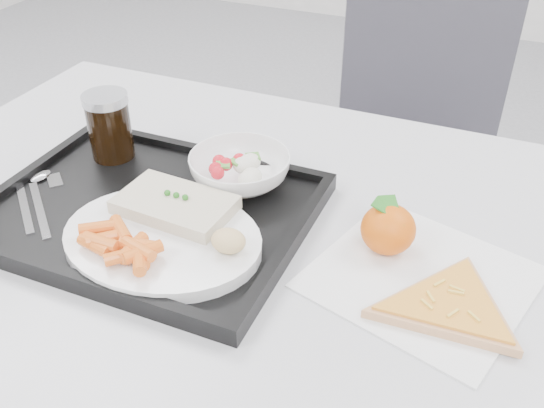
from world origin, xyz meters
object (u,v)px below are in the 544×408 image
(tray, at_px, (149,212))
(pizza_slice, at_px, (450,306))
(table, at_px, (251,256))
(salad_bowl, at_px, (240,170))
(dinner_plate, at_px, (162,240))
(chair, at_px, (409,135))
(tangerine, at_px, (388,229))
(cola_glass, at_px, (109,125))

(tray, xyz_separation_m, pizza_slice, (0.43, -0.03, 0.00))
(table, relative_size, salad_bowl, 7.89)
(dinner_plate, bearing_deg, salad_bowl, 80.67)
(dinner_plate, distance_m, salad_bowl, 0.18)
(dinner_plate, relative_size, salad_bowl, 1.78)
(tray, xyz_separation_m, dinner_plate, (0.06, -0.06, 0.02))
(chair, relative_size, tray, 2.07)
(salad_bowl, bearing_deg, chair, 78.54)
(dinner_plate, distance_m, tangerine, 0.30)
(tray, height_order, pizza_slice, tray)
(tangerine, bearing_deg, table, -176.85)
(table, bearing_deg, chair, 82.90)
(tray, distance_m, tangerine, 0.34)
(table, distance_m, cola_glass, 0.31)
(table, bearing_deg, pizza_slice, -14.25)
(dinner_plate, bearing_deg, cola_glass, 139.19)
(table, xyz_separation_m, tray, (-0.14, -0.05, 0.08))
(dinner_plate, xyz_separation_m, pizza_slice, (0.37, 0.04, -0.01))
(table, relative_size, cola_glass, 11.11)
(chair, bearing_deg, salad_bowl, -101.46)
(dinner_plate, xyz_separation_m, cola_glass, (-0.20, 0.17, 0.05))
(table, relative_size, dinner_plate, 4.44)
(salad_bowl, distance_m, tangerine, 0.25)
(chair, relative_size, pizza_slice, 3.21)
(tray, bearing_deg, table, 19.44)
(tangerine, relative_size, pizza_slice, 0.27)
(salad_bowl, bearing_deg, tray, -129.63)
(pizza_slice, bearing_deg, table, 165.75)
(table, bearing_deg, tray, -160.56)
(chair, height_order, tangerine, chair)
(table, height_order, pizza_slice, pizza_slice)
(salad_bowl, relative_size, cola_glass, 1.41)
(tray, bearing_deg, salad_bowl, 50.37)
(tray, relative_size, dinner_plate, 1.67)
(table, xyz_separation_m, tangerine, (0.20, 0.01, 0.10))
(cola_glass, xyz_separation_m, pizza_slice, (0.56, -0.13, -0.06))
(tray, xyz_separation_m, salad_bowl, (0.09, 0.11, 0.03))
(dinner_plate, height_order, salad_bowl, salad_bowl)
(tray, bearing_deg, tangerine, 10.11)
(cola_glass, bearing_deg, salad_bowl, 1.63)
(dinner_plate, bearing_deg, chair, 78.98)
(cola_glass, height_order, tangerine, cola_glass)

